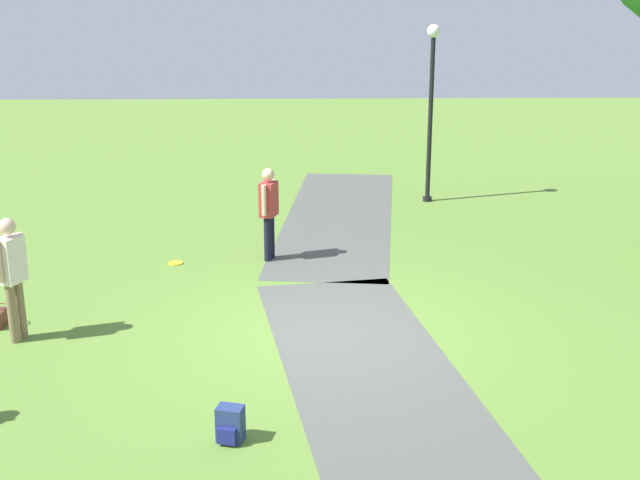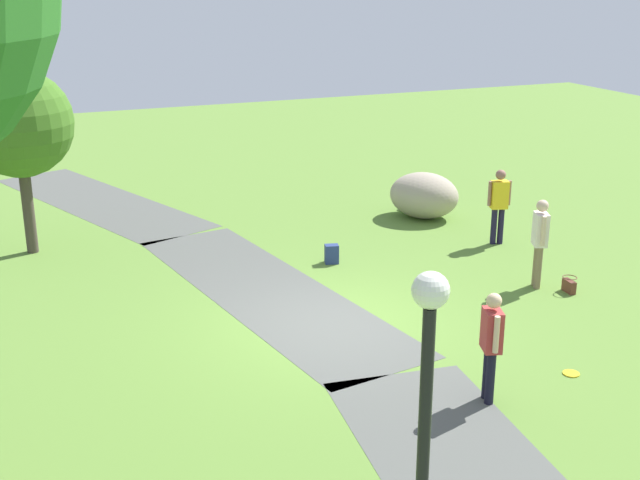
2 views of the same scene
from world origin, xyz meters
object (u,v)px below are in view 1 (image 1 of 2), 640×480
(handbag_on_grass, at_px, (0,317))
(woman_with_handbag, at_px, (12,270))
(spare_backpack_on_lawn, at_px, (230,425))
(man_near_boulder, at_px, (269,207))
(lamp_post, at_px, (431,95))
(frisbee_on_grass, at_px, (176,263))

(handbag_on_grass, bearing_deg, woman_with_handbag, 40.64)
(handbag_on_grass, relative_size, spare_backpack_on_lawn, 0.83)
(man_near_boulder, xyz_separation_m, handbag_on_grass, (2.93, -3.75, -0.81))
(woman_with_handbag, bearing_deg, spare_backpack_on_lawn, 48.57)
(man_near_boulder, height_order, handbag_on_grass, man_near_boulder)
(lamp_post, bearing_deg, frisbee_on_grass, -50.00)
(spare_backpack_on_lawn, distance_m, frisbee_on_grass, 6.12)
(woman_with_handbag, distance_m, man_near_boulder, 4.77)
(woman_with_handbag, height_order, spare_backpack_on_lawn, woman_with_handbag)
(lamp_post, xyz_separation_m, handbag_on_grass, (6.94, -7.13, -2.21))
(lamp_post, relative_size, spare_backpack_on_lawn, 9.58)
(lamp_post, distance_m, frisbee_on_grass, 6.95)
(man_near_boulder, relative_size, frisbee_on_grass, 6.48)
(frisbee_on_grass, bearing_deg, lamp_post, 130.00)
(lamp_post, distance_m, man_near_boulder, 5.43)
(lamp_post, bearing_deg, handbag_on_grass, -45.76)
(handbag_on_grass, bearing_deg, man_near_boulder, 128.04)
(lamp_post, relative_size, woman_with_handbag, 2.20)
(man_near_boulder, height_order, spare_backpack_on_lawn, man_near_boulder)
(spare_backpack_on_lawn, bearing_deg, handbag_on_grass, -132.47)
(handbag_on_grass, bearing_deg, frisbee_on_grass, 142.30)
(woman_with_handbag, relative_size, spare_backpack_on_lawn, 4.35)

